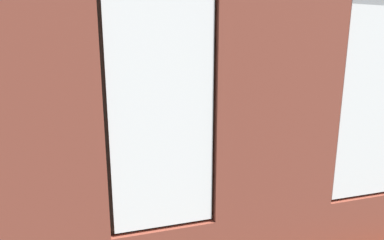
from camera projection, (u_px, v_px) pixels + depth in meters
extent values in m
cube|color=brown|center=(193.00, 172.00, 5.65)|extent=(6.62, 6.25, 0.10)
cube|color=brown|center=(279.00, 97.00, 2.70)|extent=(1.24, 0.16, 3.43)
cube|color=brown|center=(357.00, 221.00, 3.29)|extent=(0.91, 0.16, 0.61)
cube|color=white|center=(375.00, 103.00, 2.98)|extent=(0.85, 0.03, 1.95)
cube|color=#38281E|center=(370.00, 102.00, 3.04)|extent=(0.91, 0.04, 2.01)
cube|color=white|center=(163.00, 115.00, 2.39)|extent=(0.85, 0.03, 1.95)
cube|color=#38281E|center=(161.00, 113.00, 2.45)|extent=(0.91, 0.04, 2.01)
cube|color=olive|center=(267.00, 207.00, 3.03)|extent=(3.26, 0.24, 0.06)
cube|color=black|center=(276.00, 58.00, 2.72)|extent=(0.40, 0.03, 0.53)
cube|color=#A33875|center=(275.00, 58.00, 2.73)|extent=(0.34, 0.01, 0.47)
cube|color=black|center=(221.00, 215.00, 3.60)|extent=(1.96, 0.85, 0.42)
cube|color=black|center=(233.00, 195.00, 3.21)|extent=(1.96, 0.24, 0.38)
cube|color=black|center=(286.00, 182.00, 3.78)|extent=(0.22, 0.85, 0.24)
cube|color=black|center=(148.00, 200.00, 3.30)|extent=(0.22, 0.85, 0.24)
cube|color=black|center=(249.00, 189.00, 3.69)|extent=(0.70, 0.65, 0.12)
cube|color=black|center=(190.00, 196.00, 3.48)|extent=(0.70, 0.65, 0.12)
cube|color=black|center=(303.00, 151.00, 6.03)|extent=(0.91, 2.04, 0.42)
cube|color=black|center=(318.00, 131.00, 6.05)|extent=(0.30, 2.02, 0.38)
cube|color=black|center=(278.00, 127.00, 6.81)|extent=(0.86, 0.24, 0.24)
cube|color=black|center=(338.00, 149.00, 5.14)|extent=(0.86, 0.24, 0.24)
cube|color=black|center=(290.00, 134.00, 6.33)|extent=(0.67, 0.74, 0.12)
cube|color=black|center=(316.00, 144.00, 5.60)|extent=(0.67, 0.74, 0.12)
cube|color=tan|center=(165.00, 145.00, 5.80)|extent=(1.33, 0.84, 0.04)
cube|color=tan|center=(190.00, 147.00, 6.35)|extent=(0.07, 0.07, 0.38)
cube|color=tan|center=(132.00, 152.00, 6.02)|extent=(0.07, 0.07, 0.38)
cube|color=tan|center=(200.00, 158.00, 5.67)|extent=(0.07, 0.07, 0.38)
cube|color=tan|center=(136.00, 164.00, 5.34)|extent=(0.07, 0.07, 0.38)
cylinder|color=#33567F|center=(155.00, 141.00, 5.84)|extent=(0.08, 0.08, 0.09)
cylinder|color=#B7333D|center=(171.00, 142.00, 5.70)|extent=(0.08, 0.08, 0.13)
cylinder|color=beige|center=(165.00, 141.00, 5.79)|extent=(0.13, 0.13, 0.10)
sphere|color=#286B2D|center=(165.00, 135.00, 5.77)|extent=(0.16, 0.16, 0.16)
cube|color=black|center=(181.00, 140.00, 6.04)|extent=(0.17, 0.13, 0.02)
cube|color=black|center=(42.00, 160.00, 5.31)|extent=(1.14, 0.42, 0.55)
cube|color=black|center=(40.00, 144.00, 5.25)|extent=(0.53, 0.20, 0.05)
cube|color=black|center=(40.00, 141.00, 5.24)|extent=(0.06, 0.04, 0.06)
cube|color=black|center=(37.00, 121.00, 5.16)|extent=(1.20, 0.04, 0.67)
cube|color=black|center=(38.00, 121.00, 5.18)|extent=(1.15, 0.01, 0.62)
cylinder|color=olive|center=(166.00, 136.00, 7.49)|extent=(0.51, 0.51, 0.28)
ellipsoid|color=white|center=(165.00, 123.00, 7.42)|extent=(1.12, 1.12, 0.45)
ellipsoid|color=navy|center=(162.00, 118.00, 7.37)|extent=(0.44, 0.44, 0.18)
cylinder|color=#9E5638|center=(210.00, 146.00, 6.77)|extent=(0.16, 0.16, 0.20)
cylinder|color=brown|center=(211.00, 139.00, 6.74)|extent=(0.02, 0.02, 0.12)
ellipsoid|color=#1E5B28|center=(211.00, 132.00, 6.70)|extent=(0.30, 0.30, 0.23)
cylinder|color=gray|center=(69.00, 185.00, 4.52)|extent=(0.38, 0.38, 0.36)
cylinder|color=brown|center=(67.00, 164.00, 4.45)|extent=(0.07, 0.07, 0.29)
cone|color=#1E5B28|center=(51.00, 135.00, 4.34)|extent=(0.50, 0.20, 0.68)
cone|color=#1E5B28|center=(65.00, 142.00, 4.15)|extent=(0.20, 0.59, 0.62)
cone|color=#1E5B28|center=(84.00, 137.00, 4.46)|extent=(0.61, 0.16, 0.60)
cone|color=#1E5B28|center=(64.00, 133.00, 4.56)|extent=(0.21, 0.56, 0.65)
cylinder|color=beige|center=(320.00, 203.00, 4.01)|extent=(0.28, 0.28, 0.29)
cylinder|color=brown|center=(323.00, 172.00, 3.91)|extent=(0.05, 0.05, 0.59)
cone|color=#337F38|center=(319.00, 137.00, 3.77)|extent=(0.40, 0.18, 0.48)
cone|color=#337F38|center=(332.00, 145.00, 3.64)|extent=(0.32, 0.50, 0.41)
cone|color=#337F38|center=(338.00, 138.00, 3.74)|extent=(0.38, 0.41, 0.48)
cone|color=#337F38|center=(336.00, 138.00, 3.90)|extent=(0.48, 0.24, 0.43)
cone|color=#337F38|center=(323.00, 134.00, 3.94)|extent=(0.28, 0.42, 0.48)
cone|color=#337F38|center=(315.00, 135.00, 3.94)|extent=(0.32, 0.46, 0.46)
cylinder|color=brown|center=(65.00, 210.00, 2.91)|extent=(0.06, 0.06, 0.45)
cone|color=#286B2D|center=(41.00, 171.00, 2.81)|extent=(0.46, 0.19, 0.45)
cone|color=#286B2D|center=(51.00, 173.00, 2.69)|extent=(0.30, 0.41, 0.49)
cone|color=#286B2D|center=(65.00, 180.00, 2.67)|extent=(0.25, 0.50, 0.41)
cone|color=#286B2D|center=(78.00, 171.00, 2.79)|extent=(0.45, 0.33, 0.46)
cone|color=#286B2D|center=(79.00, 165.00, 2.94)|extent=(0.44, 0.30, 0.47)
cone|color=#286B2D|center=(68.00, 164.00, 3.02)|extent=(0.21, 0.48, 0.43)
cone|color=#286B2D|center=(50.00, 168.00, 2.95)|extent=(0.40, 0.45, 0.41)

